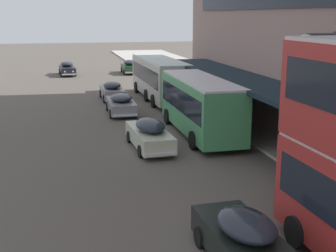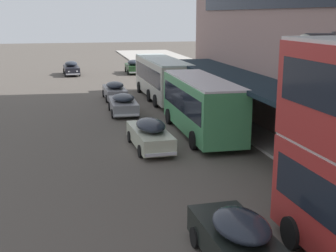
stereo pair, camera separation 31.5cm
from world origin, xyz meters
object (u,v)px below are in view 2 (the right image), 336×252
Objects in this scene: sedan_far_back at (238,240)px; street_lamp at (324,97)px; sedan_oncoming_front at (134,67)px; sedan_second_near at (150,134)px; transit_bus_kerbside_front at (201,103)px; transit_bus_kerbside_far at (162,76)px; sedan_trailing_mid at (115,91)px; sedan_oncoming_rear at (71,68)px; sedan_second_mid at (123,104)px.

sedan_far_back is 0.72× the size of street_lamp.
sedan_second_near is at bearing -96.83° from sedan_oncoming_front.
transit_bus_kerbside_far is at bearing 88.92° from transit_bus_kerbside_front.
sedan_second_near is at bearing -104.20° from transit_bus_kerbside_far.
sedan_oncoming_front is at bearing 89.26° from transit_bus_kerbside_far.
sedan_trailing_mid is at bearing 105.97° from transit_bus_kerbside_front.
sedan_oncoming_front is 7.42m from sedan_oncoming_rear.
sedan_oncoming_front is 0.77× the size of street_lamp.
transit_bus_kerbside_far is 2.27× the size of sedan_oncoming_rear.
street_lamp is at bearing -84.50° from transit_bus_kerbside_far.
transit_bus_kerbside_front is 1.88× the size of sedan_second_near.
sedan_oncoming_front is 0.94× the size of sedan_second_near.
street_lamp is at bearing -74.87° from sedan_trailing_mid.
sedan_second_near is at bearing -147.03° from transit_bus_kerbside_front.
sedan_trailing_mid is 23.24m from street_lamp.
sedan_oncoming_front is at bearing 76.62° from sedan_trailing_mid.
sedan_trailing_mid is (-3.94, 0.63, -1.17)m from transit_bus_kerbside_far.
sedan_oncoming_front reaches higher than sedan_oncoming_rear.
transit_bus_kerbside_front reaches higher than sedan_oncoming_front.
transit_bus_kerbside_front is 2.11× the size of sedan_far_back.
transit_bus_kerbside_front is 2.03× the size of sedan_second_mid.
sedan_oncoming_front is (0.47, 30.47, -1.12)m from transit_bus_kerbside_front.
sedan_far_back is at bearing -88.48° from sedan_second_mid.
sedan_oncoming_rear is 0.98× the size of sedan_second_near.
sedan_second_near is at bearing -88.29° from sedan_second_mid.
sedan_second_mid is at bearing 91.71° from sedan_second_near.
transit_bus_kerbside_far reaches higher than transit_bus_kerbside_front.
transit_bus_kerbside_far is 1.81× the size of street_lamp.
sedan_oncoming_rear is 0.80× the size of street_lamp.
transit_bus_kerbside_front is at bearing 32.97° from sedan_second_near.
sedan_second_mid is at bearing -82.18° from sedan_oncoming_rear.
sedan_trailing_mid is at bearing 91.14° from sedan_far_back.
sedan_second_near reaches higher than sedan_second_mid.
sedan_second_near is 9.25m from sedan_second_mid.
transit_bus_kerbside_front is at bearing -91.08° from transit_bus_kerbside_far.
sedan_second_mid is at bearing 91.52° from sedan_far_back.
sedan_oncoming_front is (0.24, 18.16, -1.13)m from transit_bus_kerbside_far.
transit_bus_kerbside_front is at bearing 77.72° from sedan_far_back.
sedan_oncoming_front is 18.02m from sedan_trailing_mid.
sedan_oncoming_rear is at bearing 100.48° from sedan_trailing_mid.
sedan_second_near reaches higher than sedan_oncoming_front.
sedan_oncoming_rear is at bearing 102.84° from transit_bus_kerbside_front.
street_lamp is (2.31, -9.30, 1.86)m from transit_bus_kerbside_front.
sedan_trailing_mid is 27.46m from sedan_far_back.
sedan_oncoming_rear is 45.21m from sedan_far_back.
street_lamp is (1.84, -39.77, 2.98)m from sedan_oncoming_front.
sedan_oncoming_rear is 1.10× the size of sedan_far_back.
sedan_oncoming_rear reaches higher than sedan_second_mid.
sedan_far_back reaches higher than sedan_trailing_mid.
transit_bus_kerbside_far reaches higher than sedan_far_back.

